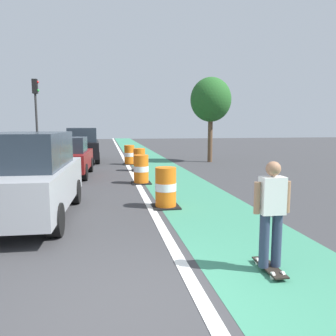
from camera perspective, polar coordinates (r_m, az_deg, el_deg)
ground_plane at (r=4.46m, az=-6.43°, el=-22.49°), size 100.00×100.00×0.00m
bike_lane_strip at (r=16.23m, az=-1.06°, el=-0.46°), size 2.50×80.00×0.01m
lane_divider_stripe at (r=16.05m, az=-6.35°, el=-0.58°), size 0.20×80.00×0.01m
skateboarder_on_lane at (r=5.25m, az=17.28°, el=-7.37°), size 0.57×0.80×1.69m
parked_suv_nearest at (r=8.47m, az=-22.61°, el=-1.20°), size 2.08×4.68×2.04m
parked_sedan_second at (r=14.97m, az=-16.88°, el=1.76°), size 2.06×4.18×1.70m
parked_suv_third at (r=20.76m, az=-14.37°, el=3.89°), size 2.05×4.66×2.04m
traffic_barrel_front at (r=8.98m, az=-0.39°, el=-3.43°), size 0.73×0.73×1.09m
traffic_barrel_mid at (r=12.68m, az=-4.62°, el=-0.28°), size 0.73×0.73×1.09m
traffic_barrel_back at (r=16.17m, az=-4.93°, el=1.37°), size 0.73×0.73×1.09m
traffic_barrel_far at (r=18.86m, az=-6.62°, el=2.21°), size 0.73×0.73×1.09m
traffic_light_corner at (r=23.26m, az=-21.65°, el=10.03°), size 0.41×0.32×5.10m
street_tree_sidewalk at (r=20.20m, az=7.32°, el=11.44°), size 2.40×2.40×5.00m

